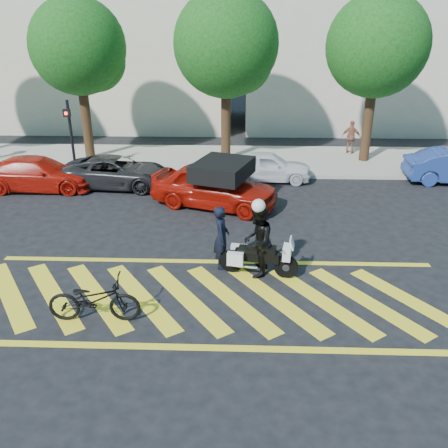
{
  "coord_description": "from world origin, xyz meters",
  "views": [
    {
      "loc": [
        0.68,
        -9.9,
        6.33
      ],
      "look_at": [
        0.26,
        2.16,
        1.05
      ],
      "focal_mm": 38.0,
      "sensor_mm": 36.0,
      "label": 1
    }
  ],
  "objects_px": {
    "parked_mid_left": "(116,172)",
    "parked_mid_right": "(267,166)",
    "officer_bike": "(221,237)",
    "bicycle": "(94,299)",
    "red_convertible": "(214,186)",
    "police_motorcycle": "(257,257)",
    "officer_moto": "(257,241)",
    "parked_left": "(38,174)"
  },
  "relations": [
    {
      "from": "officer_bike",
      "to": "parked_mid_left",
      "type": "xyz_separation_m",
      "value": [
        -4.51,
        6.59,
        -0.27
      ]
    },
    {
      "from": "officer_bike",
      "to": "red_convertible",
      "type": "bearing_deg",
      "value": 5.07
    },
    {
      "from": "officer_bike",
      "to": "parked_mid_right",
      "type": "xyz_separation_m",
      "value": [
        1.6,
        7.55,
        -0.26
      ]
    },
    {
      "from": "police_motorcycle",
      "to": "parked_mid_left",
      "type": "xyz_separation_m",
      "value": [
        -5.48,
        7.0,
        0.11
      ]
    },
    {
      "from": "police_motorcycle",
      "to": "parked_mid_right",
      "type": "relative_size",
      "value": 0.57
    },
    {
      "from": "bicycle",
      "to": "parked_mid_left",
      "type": "relative_size",
      "value": 0.47
    },
    {
      "from": "bicycle",
      "to": "parked_left",
      "type": "xyz_separation_m",
      "value": [
        -4.75,
        8.79,
        0.1
      ]
    },
    {
      "from": "police_motorcycle",
      "to": "red_convertible",
      "type": "relative_size",
      "value": 0.46
    },
    {
      "from": "red_convertible",
      "to": "parked_left",
      "type": "xyz_separation_m",
      "value": [
        -7.07,
        1.63,
        -0.13
      ]
    },
    {
      "from": "bicycle",
      "to": "parked_mid_left",
      "type": "bearing_deg",
      "value": 9.18
    },
    {
      "from": "officer_bike",
      "to": "red_convertible",
      "type": "distance_m",
      "value": 4.54
    },
    {
      "from": "officer_bike",
      "to": "police_motorcycle",
      "type": "relative_size",
      "value": 0.85
    },
    {
      "from": "officer_moto",
      "to": "red_convertible",
      "type": "relative_size",
      "value": 0.43
    },
    {
      "from": "parked_left",
      "to": "officer_moto",
      "type": "bearing_deg",
      "value": -129.1
    },
    {
      "from": "officer_bike",
      "to": "officer_moto",
      "type": "xyz_separation_m",
      "value": [
        0.96,
        -0.42,
        0.1
      ]
    },
    {
      "from": "parked_left",
      "to": "bicycle",
      "type": "bearing_deg",
      "value": -152.87
    },
    {
      "from": "bicycle",
      "to": "police_motorcycle",
      "type": "distance_m",
      "value": 4.33
    },
    {
      "from": "officer_bike",
      "to": "parked_left",
      "type": "relative_size",
      "value": 0.4
    },
    {
      "from": "bicycle",
      "to": "police_motorcycle",
      "type": "relative_size",
      "value": 0.99
    },
    {
      "from": "red_convertible",
      "to": "parked_left",
      "type": "distance_m",
      "value": 7.25
    },
    {
      "from": "bicycle",
      "to": "parked_mid_right",
      "type": "bearing_deg",
      "value": -24.76
    },
    {
      "from": "parked_mid_left",
      "to": "parked_mid_right",
      "type": "distance_m",
      "value": 6.19
    },
    {
      "from": "police_motorcycle",
      "to": "parked_left",
      "type": "bearing_deg",
      "value": 152.71
    },
    {
      "from": "parked_mid_right",
      "to": "officer_bike",
      "type": "bearing_deg",
      "value": 169.46
    },
    {
      "from": "police_motorcycle",
      "to": "officer_moto",
      "type": "bearing_deg",
      "value": -146.79
    },
    {
      "from": "officer_bike",
      "to": "bicycle",
      "type": "distance_m",
      "value": 3.83
    },
    {
      "from": "parked_left",
      "to": "parked_mid_left",
      "type": "distance_m",
      "value": 3.02
    },
    {
      "from": "bicycle",
      "to": "parked_mid_right",
      "type": "relative_size",
      "value": 0.56
    },
    {
      "from": "red_convertible",
      "to": "parked_mid_left",
      "type": "distance_m",
      "value": 4.57
    },
    {
      "from": "bicycle",
      "to": "red_convertible",
      "type": "relative_size",
      "value": 0.45
    },
    {
      "from": "police_motorcycle",
      "to": "parked_mid_right",
      "type": "distance_m",
      "value": 7.98
    },
    {
      "from": "red_convertible",
      "to": "police_motorcycle",
      "type": "bearing_deg",
      "value": -144.73
    },
    {
      "from": "bicycle",
      "to": "red_convertible",
      "type": "xyz_separation_m",
      "value": [
        2.31,
        7.15,
        0.23
      ]
    },
    {
      "from": "red_convertible",
      "to": "officer_bike",
      "type": "bearing_deg",
      "value": -155.15
    },
    {
      "from": "bicycle",
      "to": "parked_mid_right",
      "type": "distance_m",
      "value": 11.08
    },
    {
      "from": "parked_mid_left",
      "to": "police_motorcycle",
      "type": "bearing_deg",
      "value": -137.53
    },
    {
      "from": "officer_moto",
      "to": "parked_left",
      "type": "height_order",
      "value": "officer_moto"
    },
    {
      "from": "bicycle",
      "to": "police_motorcycle",
      "type": "height_order",
      "value": "bicycle"
    },
    {
      "from": "parked_left",
      "to": "parked_mid_right",
      "type": "bearing_deg",
      "value": -82.54
    },
    {
      "from": "officer_bike",
      "to": "parked_mid_right",
      "type": "height_order",
      "value": "officer_bike"
    },
    {
      "from": "bicycle",
      "to": "officer_moto",
      "type": "relative_size",
      "value": 1.04
    },
    {
      "from": "parked_mid_left",
      "to": "officer_moto",
      "type": "bearing_deg",
      "value": -137.63
    }
  ]
}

